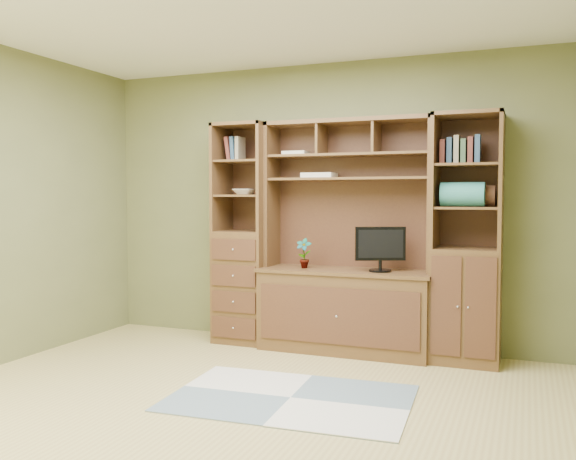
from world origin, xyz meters
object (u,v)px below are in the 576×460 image
at_px(center_hutch, 345,236).
at_px(right_tower, 467,239).
at_px(left_tower, 244,233).
at_px(monitor, 380,241).

relative_size(center_hutch, right_tower, 1.00).
bearing_deg(center_hutch, left_tower, 177.71).
bearing_deg(center_hutch, right_tower, 2.23).
relative_size(right_tower, monitor, 3.87).
relative_size(left_tower, monitor, 3.87).
bearing_deg(right_tower, monitor, -173.92).
xyz_separation_m(left_tower, monitor, (1.32, -0.07, -0.03)).
bearing_deg(monitor, right_tower, -18.84).
xyz_separation_m(center_hutch, monitor, (0.32, -0.03, -0.03)).
relative_size(center_hutch, monitor, 3.87).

